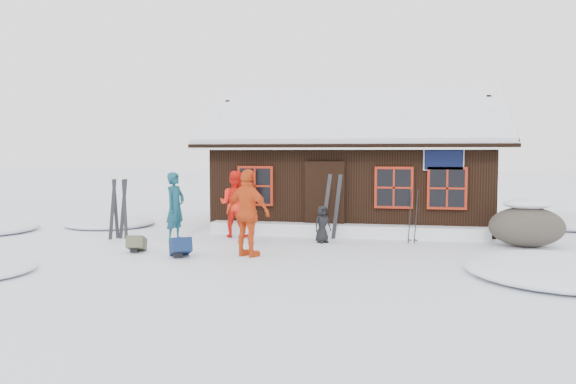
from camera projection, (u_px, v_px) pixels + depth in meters
name	position (u px, v px, depth m)	size (l,w,h in m)	color
ground	(274.00, 248.00, 13.55)	(120.00, 120.00, 0.00)	white
mountain_hut	(354.00, 175.00, 18.00)	(8.90, 6.09, 4.42)	black
snow_drift	(345.00, 230.00, 15.43)	(7.60, 0.60, 0.35)	white
snow_mounds	(349.00, 239.00, 15.04)	(20.60, 13.20, 0.48)	white
skier_teal	(175.00, 207.00, 14.63)	(0.65, 0.43, 1.79)	#114253
skier_orange_left	(235.00, 204.00, 15.25)	(0.88, 0.69, 1.81)	red
skier_orange_right	(248.00, 213.00, 12.36)	(1.14, 0.47, 1.94)	#D94816
skier_crouched	(322.00, 224.00, 14.30)	(0.47, 0.30, 0.95)	black
boulder	(527.00, 225.00, 13.70)	(1.79, 1.34, 1.05)	#48423A
ski_pair_left	(118.00, 210.00, 14.94)	(0.45, 0.31, 1.65)	black
ski_pair_mid	(120.00, 210.00, 15.02)	(0.43, 0.07, 1.64)	black
ski_pair_right	(331.00, 207.00, 14.91)	(0.61, 0.15, 1.79)	black
ski_poles	(413.00, 217.00, 14.21)	(0.25, 0.12, 1.41)	black
backpack_blue	(181.00, 250.00, 12.38)	(0.43, 0.57, 0.31)	#102148
backpack_olive	(137.00, 246.00, 12.99)	(0.38, 0.50, 0.27)	#4C4F38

